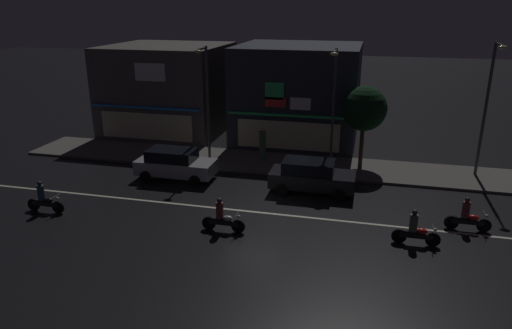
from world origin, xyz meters
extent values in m
plane|color=black|center=(0.00, 0.00, 0.00)|extent=(140.00, 140.00, 0.00)
cube|color=beige|center=(0.00, 0.00, 0.01)|extent=(30.76, 0.16, 0.01)
cube|color=#5B5954|center=(0.00, 6.96, 0.07)|extent=(32.38, 3.88, 0.14)
cube|color=#56514C|center=(-9.71, 12.96, 3.17)|extent=(8.24, 8.03, 6.34)
cube|color=#268CF2|center=(-9.71, 8.83, 2.60)|extent=(7.82, 0.24, 0.12)
cube|color=white|center=(-9.17, 8.89, 4.96)|extent=(2.12, 0.08, 1.16)
cube|color=beige|center=(-9.71, 8.89, 1.30)|extent=(6.59, 0.06, 1.80)
cube|color=#2D333D|center=(0.00, 12.83, 3.28)|extent=(8.13, 7.77, 6.56)
cube|color=#33E572|center=(0.00, 8.83, 2.60)|extent=(7.73, 0.24, 0.12)
cube|color=#33E572|center=(-0.90, 8.89, 4.08)|extent=(1.18, 0.08, 1.05)
cube|color=red|center=(-0.82, 8.89, 3.39)|extent=(1.32, 0.08, 0.62)
cube|color=white|center=(0.74, 8.89, 3.36)|extent=(1.27, 0.08, 0.75)
cube|color=beige|center=(0.00, 8.89, 1.30)|extent=(6.51, 0.06, 1.80)
cylinder|color=#47494C|center=(-4.49, 6.75, 3.52)|extent=(0.16, 0.16, 6.76)
cube|color=#47494C|center=(-4.49, 6.05, 6.80)|extent=(0.10, 1.40, 0.10)
ellipsoid|color=#F9E099|center=(-4.49, 5.35, 6.72)|extent=(0.44, 0.32, 0.20)
cylinder|color=#47494C|center=(2.86, 7.49, 3.50)|extent=(0.16, 0.16, 6.71)
cube|color=#47494C|center=(2.86, 6.79, 6.75)|extent=(0.10, 1.40, 0.10)
ellipsoid|color=#F9E099|center=(2.86, 6.09, 6.67)|extent=(0.44, 0.32, 0.20)
cylinder|color=#47494C|center=(10.91, 7.53, 3.75)|extent=(0.16, 0.16, 7.22)
cube|color=#47494C|center=(10.91, 6.83, 7.26)|extent=(0.10, 1.40, 0.10)
ellipsoid|color=#F9E099|center=(10.91, 6.13, 7.18)|extent=(0.44, 0.32, 0.20)
cylinder|color=#4C664C|center=(-1.29, 7.38, 1.01)|extent=(0.40, 0.40, 1.74)
sphere|color=tan|center=(-1.29, 7.38, 1.99)|extent=(0.22, 0.22, 0.22)
cylinder|color=#473323|center=(4.59, 7.74, 1.31)|extent=(0.24, 0.24, 2.34)
sphere|color=black|center=(4.59, 7.74, 3.51)|extent=(2.59, 2.59, 2.59)
cube|color=#9EA0A5|center=(-5.21, 3.26, 0.69)|extent=(4.30, 1.78, 0.76)
cube|color=black|center=(-5.43, 3.26, 1.37)|extent=(2.58, 1.57, 0.60)
cube|color=#F9F2CC|center=(-3.10, 3.87, 0.79)|extent=(0.08, 0.20, 0.12)
cube|color=#F9F2CC|center=(-3.10, 2.66, 0.79)|extent=(0.08, 0.20, 0.12)
cylinder|color=black|center=(-3.79, 4.15, 0.31)|extent=(0.62, 0.20, 0.62)
cylinder|color=black|center=(-3.79, 2.37, 0.31)|extent=(0.62, 0.20, 0.62)
cylinder|color=black|center=(-6.63, 4.15, 0.31)|extent=(0.62, 0.20, 0.62)
cylinder|color=black|center=(-6.63, 2.37, 0.31)|extent=(0.62, 0.20, 0.62)
cube|color=black|center=(2.32, 3.11, 0.69)|extent=(4.30, 1.78, 0.76)
cube|color=black|center=(2.11, 3.11, 1.37)|extent=(2.58, 1.57, 0.60)
cube|color=#F9F2CC|center=(4.43, 3.72, 0.79)|extent=(0.08, 0.20, 0.12)
cube|color=#F9F2CC|center=(4.43, 2.51, 0.79)|extent=(0.08, 0.20, 0.12)
cylinder|color=black|center=(3.74, 4.00, 0.31)|extent=(0.62, 0.20, 0.62)
cylinder|color=black|center=(3.74, 2.22, 0.31)|extent=(0.62, 0.20, 0.62)
cylinder|color=black|center=(0.90, 4.00, 0.31)|extent=(0.62, 0.20, 0.62)
cylinder|color=black|center=(0.90, 2.22, 0.31)|extent=(0.62, 0.20, 0.62)
cylinder|color=black|center=(9.98, 0.38, 0.30)|extent=(0.60, 0.08, 0.60)
cylinder|color=black|center=(8.68, 0.38, 0.30)|extent=(0.60, 0.10, 0.60)
cube|color=black|center=(9.33, 0.38, 0.40)|extent=(1.30, 0.14, 0.20)
ellipsoid|color=red|center=(9.53, 0.38, 0.62)|extent=(0.44, 0.26, 0.24)
cube|color=black|center=(9.13, 0.38, 0.55)|extent=(0.56, 0.22, 0.10)
cylinder|color=slate|center=(9.93, 0.38, 0.85)|extent=(0.03, 0.60, 0.03)
sphere|color=white|center=(10.02, 0.38, 0.75)|extent=(0.14, 0.14, 0.14)
cylinder|color=brown|center=(9.18, 0.38, 0.95)|extent=(0.32, 0.32, 0.70)
sphere|color=#333338|center=(9.18, 0.38, 1.41)|extent=(0.22, 0.22, 0.22)
cylinder|color=black|center=(7.74, -1.46, 0.30)|extent=(0.60, 0.08, 0.60)
cylinder|color=black|center=(6.44, -1.46, 0.30)|extent=(0.60, 0.10, 0.60)
cube|color=black|center=(7.09, -1.46, 0.40)|extent=(1.30, 0.14, 0.20)
ellipsoid|color=red|center=(7.29, -1.46, 0.62)|extent=(0.44, 0.26, 0.24)
cube|color=black|center=(6.89, -1.46, 0.55)|extent=(0.56, 0.22, 0.10)
cylinder|color=slate|center=(7.69, -1.46, 0.85)|extent=(0.03, 0.60, 0.03)
sphere|color=white|center=(7.78, -1.46, 0.75)|extent=(0.14, 0.14, 0.14)
cylinder|color=#4C664C|center=(6.94, -1.46, 0.95)|extent=(0.32, 0.32, 0.70)
sphere|color=#333338|center=(6.94, -1.46, 1.41)|extent=(0.22, 0.22, 0.22)
cylinder|color=black|center=(-0.13, -2.17, 0.30)|extent=(0.60, 0.08, 0.60)
cylinder|color=black|center=(-1.43, -2.17, 0.30)|extent=(0.60, 0.10, 0.60)
cube|color=black|center=(-0.78, -2.17, 0.40)|extent=(1.30, 0.14, 0.20)
ellipsoid|color=#B2B7BC|center=(-0.58, -2.17, 0.62)|extent=(0.44, 0.26, 0.24)
cube|color=black|center=(-0.98, -2.17, 0.55)|extent=(0.56, 0.22, 0.10)
cylinder|color=slate|center=(-0.18, -2.17, 0.85)|extent=(0.03, 0.60, 0.03)
sphere|color=white|center=(-0.09, -2.17, 0.75)|extent=(0.14, 0.14, 0.14)
cylinder|color=brown|center=(-0.93, -2.17, 0.95)|extent=(0.32, 0.32, 0.70)
sphere|color=#333338|center=(-0.93, -2.17, 1.41)|extent=(0.22, 0.22, 0.22)
cylinder|color=black|center=(-8.74, -2.28, 0.30)|extent=(0.60, 0.08, 0.60)
cylinder|color=black|center=(-10.04, -2.28, 0.30)|extent=(0.60, 0.10, 0.60)
cube|color=black|center=(-9.39, -2.28, 0.40)|extent=(1.30, 0.14, 0.20)
ellipsoid|color=black|center=(-9.19, -2.28, 0.62)|extent=(0.44, 0.26, 0.24)
cube|color=black|center=(-9.59, -2.28, 0.55)|extent=(0.56, 0.22, 0.10)
cylinder|color=slate|center=(-8.79, -2.28, 0.85)|extent=(0.03, 0.60, 0.03)
sphere|color=white|center=(-8.70, -2.28, 0.75)|extent=(0.14, 0.14, 0.14)
cylinder|color=#334766|center=(-9.54, -2.28, 0.95)|extent=(0.32, 0.32, 0.70)
sphere|color=#333338|center=(-9.54, -2.28, 1.41)|extent=(0.22, 0.22, 0.22)
cone|color=orange|center=(-7.71, 4.45, 0.28)|extent=(0.36, 0.36, 0.55)
camera|label=1|loc=(4.87, -19.36, 9.25)|focal=32.98mm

